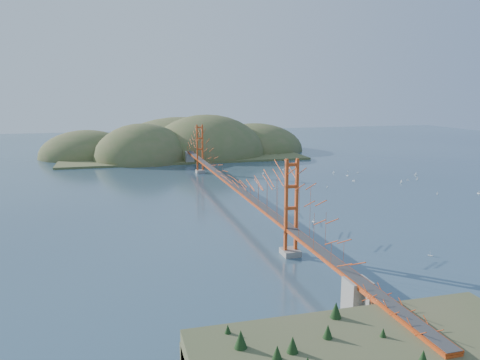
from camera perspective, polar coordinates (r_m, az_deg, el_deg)
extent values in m
plane|color=#2F4A5F|center=(84.73, -1.21, -2.47)|extent=(320.00, 320.00, 0.00)
cube|color=gray|center=(57.10, 6.15, -8.74)|extent=(2.00, 2.40, 0.70)
cube|color=gray|center=(113.46, -4.87, 1.04)|extent=(2.00, 2.40, 0.70)
cube|color=#B73C14|center=(84.04, -1.22, -0.28)|extent=(1.40, 92.00, 0.16)
cube|color=#B73C14|center=(84.08, -1.22, -0.42)|extent=(1.33, 92.00, 0.24)
cube|color=#38383A|center=(84.03, -1.22, -0.21)|extent=(1.19, 92.00, 0.03)
cube|color=gray|center=(43.20, 14.10, -13.75)|extent=(2.00, 2.20, 3.30)
cube|color=gray|center=(128.86, -6.16, 2.76)|extent=(2.20, 2.60, 3.30)
cube|color=#B73C14|center=(37.92, 18.77, -14.85)|extent=(1.40, 12.00, 0.16)
cube|color=#B73C14|center=(38.02, 18.75, -15.19)|extent=(1.33, 12.00, 0.30)
cube|color=gray|center=(38.00, 19.47, -17.92)|extent=(0.50, 0.70, 2.95)
cube|color=gray|center=(40.19, 16.97, -16.11)|extent=(0.50, 0.70, 2.95)
cube|color=gray|center=(41.71, 15.47, -15.00)|extent=(0.50, 0.70, 2.95)
cube|color=#59544C|center=(41.93, 15.73, -16.94)|extent=(9.00, 6.00, 0.24)
cube|color=#60291B|center=(42.43, 15.75, -15.85)|extent=(3.70, 2.30, 0.75)
cube|color=gray|center=(42.24, 15.78, -15.33)|extent=(3.70, 2.30, 0.10)
cylinder|color=white|center=(42.05, 15.81, -14.78)|extent=(0.03, 0.03, 1.00)
cube|color=#44522E|center=(37.88, 12.34, -18.62)|extent=(24.00, 3.00, 1.80)
cone|color=black|center=(32.43, 10.29, -18.50)|extent=(0.79, 0.79, 1.13)
cone|color=black|center=(32.42, -0.66, -18.33)|extent=(0.79, 0.79, 1.12)
cone|color=black|center=(35.39, 10.40, -16.26)|extent=(0.49, 0.49, 0.70)
cone|color=black|center=(32.69, 5.26, -18.48)|extent=(0.53, 0.53, 0.75)
cone|color=black|center=(38.23, 17.30, -14.44)|extent=(0.51, 0.51, 0.73)
cone|color=black|center=(31.98, 19.27, -19.46)|extent=(0.76, 0.76, 1.08)
cube|color=brown|center=(146.69, -7.26, 3.14)|extent=(70.00, 40.00, 0.60)
ellipsoid|color=brown|center=(137.68, -11.75, 2.41)|extent=(28.00, 28.00, 21.00)
ellipsoid|color=brown|center=(146.07, -4.03, 3.07)|extent=(36.00, 36.00, 25.00)
ellipsoid|color=brown|center=(158.11, 1.82, 3.67)|extent=(32.00, 32.00, 18.00)
ellipsoid|color=brown|center=(149.57, -18.17, 2.74)|extent=(28.00, 28.00, 16.00)
ellipsoid|color=brown|center=(160.75, -7.25, 3.71)|extent=(44.00, 44.00, 22.00)
cube|color=white|center=(60.90, 22.16, -8.54)|extent=(0.48, 0.46, 0.09)
cylinder|color=white|center=(60.81, 22.18, -8.30)|extent=(0.01, 0.01, 0.55)
cube|color=white|center=(97.44, 10.55, -0.88)|extent=(0.49, 0.54, 0.10)
cylinder|color=white|center=(97.38, 10.56, -0.71)|extent=(0.02, 0.02, 0.60)
cube|color=white|center=(94.92, 4.42, -1.03)|extent=(0.60, 0.42, 0.11)
cylinder|color=white|center=(94.86, 4.42, -0.84)|extent=(0.02, 0.02, 0.63)
cube|color=white|center=(97.11, 22.90, -1.59)|extent=(0.44, 0.51, 0.09)
cylinder|color=white|center=(97.06, 22.91, -1.43)|extent=(0.01, 0.01, 0.55)
cube|color=white|center=(116.18, 14.15, 0.83)|extent=(0.57, 0.40, 0.10)
cylinder|color=white|center=(116.13, 14.16, 0.98)|extent=(0.02, 0.02, 0.59)
cube|color=white|center=(101.14, 27.09, -1.46)|extent=(0.23, 0.60, 0.11)
cylinder|color=white|center=(101.08, 27.11, -1.28)|extent=(0.02, 0.02, 0.65)
cube|color=white|center=(111.71, 20.80, 0.08)|extent=(0.49, 0.64, 0.11)
cylinder|color=white|center=(111.66, 20.81, 0.25)|extent=(0.02, 0.02, 0.68)
cube|color=white|center=(71.54, 8.95, -5.04)|extent=(0.24, 0.58, 0.10)
cylinder|color=white|center=(71.46, 8.96, -4.80)|extent=(0.02, 0.02, 0.62)
cube|color=white|center=(117.43, 13.03, 0.98)|extent=(0.34, 0.49, 0.09)
cylinder|color=white|center=(117.39, 13.04, 1.10)|extent=(0.01, 0.01, 0.51)
cube|color=white|center=(115.33, 11.36, 0.87)|extent=(0.49, 0.18, 0.09)
cylinder|color=white|center=(115.28, 11.36, 1.00)|extent=(0.01, 0.01, 0.53)
cube|color=white|center=(117.77, 20.64, 0.60)|extent=(0.66, 0.38, 0.11)
cylinder|color=white|center=(117.71, 20.65, 0.76)|extent=(0.02, 0.02, 0.68)
cube|color=white|center=(120.30, 5.55, 1.44)|extent=(0.54, 0.23, 0.10)
cylinder|color=white|center=(120.25, 5.56, 1.57)|extent=(0.02, 0.02, 0.57)
cube|color=white|center=(105.82, 13.70, -0.09)|extent=(0.46, 0.65, 0.11)
cylinder|color=white|center=(105.75, 13.70, 0.10)|extent=(0.02, 0.02, 0.68)
cube|color=white|center=(110.08, 19.78, -0.01)|extent=(0.48, 0.48, 0.09)
cylinder|color=white|center=(110.04, 19.78, 0.13)|extent=(0.01, 0.01, 0.55)
cube|color=white|center=(112.27, 12.96, 0.55)|extent=(0.31, 0.59, 0.10)
cylinder|color=white|center=(112.22, 12.96, 0.70)|extent=(0.02, 0.02, 0.61)
cube|color=white|center=(111.69, 2.83, 0.76)|extent=(0.52, 0.32, 0.09)
cylinder|color=white|center=(111.65, 2.83, 0.89)|extent=(0.01, 0.01, 0.54)
cube|color=white|center=(106.60, 19.05, -0.29)|extent=(0.64, 0.46, 0.11)
cylinder|color=white|center=(106.54, 19.06, -0.12)|extent=(0.02, 0.02, 0.67)
cube|color=white|center=(118.07, 5.30, 1.26)|extent=(0.17, 0.50, 0.09)
cylinder|color=white|center=(118.03, 5.31, 1.40)|extent=(0.01, 0.01, 0.55)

